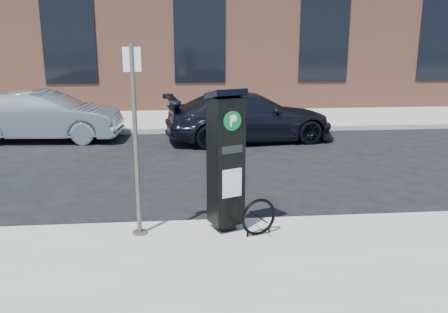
{
  "coord_description": "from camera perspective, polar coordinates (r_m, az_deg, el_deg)",
  "views": [
    {
      "loc": [
        -0.8,
        -7.14,
        3.02
      ],
      "look_at": [
        -0.1,
        0.5,
        1.08
      ],
      "focal_mm": 38.0,
      "sensor_mm": 36.0,
      "label": 1
    }
  ],
  "objects": [
    {
      "name": "curb_near",
      "position": [
        7.75,
        1.08,
        -8.19
      ],
      "size": [
        60.0,
        0.12,
        0.16
      ],
      "primitive_type": "cube",
      "color": "#9E9B93",
      "rests_on": "ground"
    },
    {
      "name": "building",
      "position": [
        24.18,
        -3.52,
        16.81
      ],
      "size": [
        28.0,
        10.05,
        8.25
      ],
      "color": "#955A43",
      "rests_on": "ground"
    },
    {
      "name": "sign_pole",
      "position": [
        6.92,
        -10.57,
        1.56
      ],
      "size": [
        0.25,
        0.22,
        2.8
      ],
      "rotation": [
        0.0,
        0.0,
        0.04
      ],
      "color": "#615B56",
      "rests_on": "sidewalk_near"
    },
    {
      "name": "parking_kiosk",
      "position": [
        7.04,
        0.22,
        -0.3
      ],
      "size": [
        0.63,
        0.59,
        2.17
      ],
      "rotation": [
        0.0,
        0.0,
        0.39
      ],
      "color": "black",
      "rests_on": "sidewalk_near"
    },
    {
      "name": "sidewalk_far",
      "position": [
        21.36,
        -3.1,
        6.22
      ],
      "size": [
        60.0,
        12.0,
        0.15
      ],
      "primitive_type": "cube",
      "color": "gray",
      "rests_on": "ground"
    },
    {
      "name": "curb_far",
      "position": [
        15.46,
        -2.21,
        3.17
      ],
      "size": [
        60.0,
        0.12,
        0.16
      ],
      "primitive_type": "cube",
      "color": "#9E9B93",
      "rests_on": "ground"
    },
    {
      "name": "car_silver",
      "position": [
        15.13,
        -20.82,
        4.57
      ],
      "size": [
        4.58,
        1.84,
        1.48
      ],
      "primitive_type": "imported",
      "rotation": [
        0.0,
        0.0,
        1.51
      ],
      "color": "#8CA3B2",
      "rests_on": "ground"
    },
    {
      "name": "bike_rack",
      "position": [
        7.1,
        4.19,
        -7.29
      ],
      "size": [
        0.55,
        0.24,
        0.57
      ],
      "rotation": [
        0.0,
        0.0,
        0.35
      ],
      "color": "black",
      "rests_on": "sidewalk_near"
    },
    {
      "name": "ground",
      "position": [
        7.79,
        1.06,
        -8.64
      ],
      "size": [
        120.0,
        120.0,
        0.0
      ],
      "primitive_type": "plane",
      "color": "black",
      "rests_on": "ground"
    },
    {
      "name": "car_dark",
      "position": [
        14.13,
        3.1,
        4.79
      ],
      "size": [
        5.22,
        2.68,
        1.45
      ],
      "primitive_type": "imported",
      "rotation": [
        0.0,
        0.0,
        1.7
      ],
      "color": "black",
      "rests_on": "ground"
    }
  ]
}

